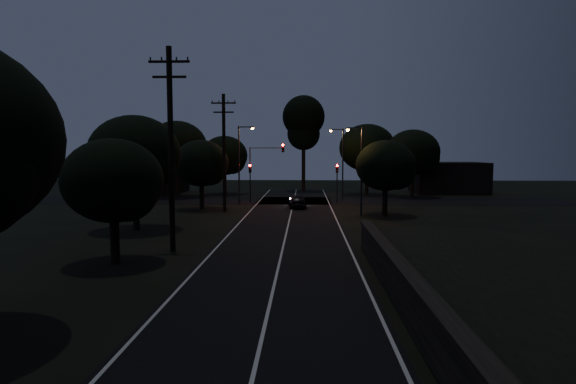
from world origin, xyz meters
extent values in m
cube|color=black|center=(0.00, 22.00, 0.01)|extent=(8.00, 70.00, 0.02)
cube|color=black|center=(0.00, 42.00, 0.01)|extent=(60.00, 8.00, 0.02)
cube|color=beige|center=(0.00, 22.00, 0.03)|extent=(0.12, 70.00, 0.01)
cube|color=beige|center=(-3.75, 22.00, 0.03)|extent=(0.12, 70.00, 0.01)
cube|color=beige|center=(3.75, 22.00, 0.03)|extent=(0.12, 70.00, 0.01)
cube|color=black|center=(4.60, 3.00, 0.75)|extent=(0.40, 26.00, 1.50)
cube|color=black|center=(4.60, 3.00, 1.55)|extent=(0.55, 26.00, 0.10)
cube|color=black|center=(8.00, 3.00, 0.60)|extent=(6.50, 26.00, 1.20)
cylinder|color=black|center=(-6.00, 15.00, 5.50)|extent=(0.30, 0.30, 11.00)
cube|color=black|center=(-6.00, 15.00, 10.20)|extent=(2.20, 0.12, 0.12)
cube|color=black|center=(-6.00, 15.00, 9.40)|extent=(1.80, 0.12, 0.12)
cylinder|color=black|center=(-6.00, 32.00, 5.25)|extent=(0.30, 0.30, 10.50)
cube|color=black|center=(-6.00, 32.00, 9.70)|extent=(2.20, 0.12, 0.12)
cube|color=black|center=(-6.00, 32.00, 8.90)|extent=(1.80, 0.12, 0.12)
cylinder|color=black|center=(-8.00, 12.00, 1.13)|extent=(0.44, 0.44, 2.26)
ellipsoid|color=black|center=(-8.00, 12.00, 4.05)|extent=(4.79, 4.79, 4.07)
sphere|color=black|center=(-7.16, 11.52, 3.57)|extent=(2.87, 2.87, 2.87)
cylinder|color=black|center=(-10.50, 22.00, 1.45)|extent=(0.44, 0.44, 2.91)
ellipsoid|color=black|center=(-10.50, 22.00, 5.26)|extent=(6.28, 6.28, 5.34)
sphere|color=black|center=(-9.40, 21.37, 4.64)|extent=(3.77, 3.77, 3.77)
cylinder|color=black|center=(-8.50, 34.00, 1.20)|extent=(0.44, 0.44, 2.41)
ellipsoid|color=black|center=(-8.50, 34.00, 4.33)|extent=(5.14, 5.14, 4.36)
sphere|color=black|center=(-7.60, 33.49, 3.82)|extent=(3.08, 3.08, 3.08)
cylinder|color=black|center=(-9.00, 50.00, 1.36)|extent=(0.44, 0.44, 2.73)
ellipsoid|color=black|center=(-9.00, 50.00, 4.92)|extent=(5.84, 5.84, 4.97)
sphere|color=black|center=(-7.98, 49.42, 4.33)|extent=(3.51, 3.51, 3.51)
cylinder|color=black|center=(-14.00, 46.00, 1.69)|extent=(0.44, 0.44, 3.37)
ellipsoid|color=black|center=(-14.00, 46.00, 6.04)|extent=(7.10, 7.10, 6.04)
sphere|color=black|center=(-12.76, 45.29, 5.33)|extent=(4.26, 4.26, 4.26)
cylinder|color=black|center=(9.00, 50.00, 1.63)|extent=(0.44, 0.44, 3.26)
ellipsoid|color=black|center=(9.00, 50.00, 5.88)|extent=(7.00, 7.00, 5.95)
sphere|color=black|center=(10.23, 49.30, 5.18)|extent=(4.20, 4.20, 4.20)
cylinder|color=black|center=(14.00, 47.00, 1.48)|extent=(0.44, 0.44, 2.97)
ellipsoid|color=black|center=(14.00, 47.00, 5.34)|extent=(6.33, 6.33, 5.38)
sphere|color=black|center=(15.11, 46.37, 4.71)|extent=(3.80, 3.80, 3.80)
cylinder|color=black|center=(8.00, 30.00, 1.19)|extent=(0.44, 0.44, 2.37)
ellipsoid|color=black|center=(8.00, 30.00, 4.26)|extent=(5.03, 5.03, 4.28)
sphere|color=black|center=(8.88, 29.50, 3.76)|extent=(3.02, 3.02, 3.02)
cylinder|color=black|center=(1.00, 55.00, 3.57)|extent=(0.50, 0.50, 7.15)
sphere|color=black|center=(1.00, 55.00, 10.14)|extent=(5.72, 5.72, 5.72)
sphere|color=black|center=(1.00, 55.00, 7.80)|extent=(4.42, 4.42, 4.42)
cube|color=black|center=(-20.00, 52.00, 2.20)|extent=(10.00, 8.00, 4.40)
cube|color=black|center=(20.00, 53.00, 2.00)|extent=(9.00, 7.00, 4.00)
cylinder|color=black|center=(-4.60, 40.00, 1.60)|extent=(0.12, 0.12, 3.20)
cube|color=black|center=(-4.60, 40.00, 3.65)|extent=(0.28, 0.22, 0.90)
sphere|color=#FF0705|center=(-4.60, 39.87, 3.95)|extent=(0.22, 0.22, 0.22)
cylinder|color=black|center=(4.60, 40.00, 1.60)|extent=(0.12, 0.12, 3.20)
cube|color=black|center=(4.60, 40.00, 3.65)|extent=(0.28, 0.22, 0.90)
sphere|color=#FF0705|center=(4.60, 39.87, 3.95)|extent=(0.22, 0.22, 0.22)
cylinder|color=black|center=(-4.60, 40.00, 2.50)|extent=(0.12, 0.12, 5.00)
cube|color=black|center=(-1.10, 40.00, 5.80)|extent=(0.28, 0.22, 0.90)
sphere|color=#FF0705|center=(-1.10, 39.87, 6.10)|extent=(0.22, 0.22, 0.22)
cube|color=black|center=(-2.85, 40.00, 5.80)|extent=(3.50, 0.08, 0.08)
cylinder|color=black|center=(-5.50, 38.00, 4.00)|extent=(0.16, 0.16, 8.00)
cube|color=black|center=(-4.80, 38.00, 7.90)|extent=(1.40, 0.10, 0.10)
cube|color=black|center=(-4.10, 38.00, 7.85)|extent=(0.35, 0.22, 0.12)
sphere|color=orange|center=(-4.10, 38.00, 7.75)|extent=(0.26, 0.26, 0.26)
cylinder|color=black|center=(5.50, 44.00, 4.00)|extent=(0.16, 0.16, 8.00)
cube|color=black|center=(4.80, 44.00, 7.90)|extent=(1.40, 0.10, 0.10)
cube|color=black|center=(4.10, 44.00, 7.85)|extent=(0.35, 0.22, 0.12)
sphere|color=orange|center=(4.10, 44.00, 7.75)|extent=(0.26, 0.26, 0.26)
cylinder|color=black|center=(6.00, 30.00, 3.75)|extent=(0.16, 0.16, 7.50)
cube|color=black|center=(5.40, 30.00, 7.40)|extent=(1.20, 0.10, 0.10)
cube|color=black|center=(4.80, 30.00, 7.35)|extent=(0.35, 0.22, 0.12)
sphere|color=orange|center=(4.80, 30.00, 7.25)|extent=(0.26, 0.26, 0.26)
imported|color=black|center=(0.51, 35.38, 0.67)|extent=(1.89, 4.05, 1.34)
camera|label=1|loc=(1.25, -10.75, 5.46)|focal=30.00mm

